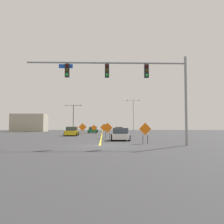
{
  "coord_description": "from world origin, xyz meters",
  "views": [
    {
      "loc": [
        0.3,
        -20.34,
        1.52
      ],
      "look_at": [
        1.47,
        15.72,
        3.5
      ],
      "focal_mm": 41.52,
      "sensor_mm": 36.0,
      "label": 1
    }
  ],
  "objects_px": {
    "construction_sign_left_shoulder": "(104,128)",
    "car_white_near": "(120,134)",
    "construction_sign_median_near": "(108,128)",
    "street_lamp_far_right": "(73,115)",
    "construction_sign_right_shoulder": "(83,128)",
    "car_yellow_far": "(72,132)",
    "traffic_signal_assembly": "(130,77)",
    "car_orange_distant": "(119,130)",
    "construction_sign_right_lane": "(145,130)",
    "street_lamp_near_right": "(133,113)",
    "car_silver_passing": "(94,129)",
    "construction_sign_left_lane": "(94,128)",
    "car_green_approaching": "(93,130)"
  },
  "relations": [
    {
      "from": "traffic_signal_assembly",
      "to": "construction_sign_right_shoulder",
      "type": "bearing_deg",
      "value": 102.98
    },
    {
      "from": "car_silver_passing",
      "to": "car_white_near",
      "type": "height_order",
      "value": "car_silver_passing"
    },
    {
      "from": "street_lamp_far_right",
      "to": "construction_sign_left_lane",
      "type": "height_order",
      "value": "street_lamp_far_right"
    },
    {
      "from": "traffic_signal_assembly",
      "to": "construction_sign_left_shoulder",
      "type": "bearing_deg",
      "value": 94.76
    },
    {
      "from": "street_lamp_far_right",
      "to": "construction_sign_median_near",
      "type": "distance_m",
      "value": 39.28
    },
    {
      "from": "car_silver_passing",
      "to": "car_green_approaching",
      "type": "height_order",
      "value": "car_silver_passing"
    },
    {
      "from": "construction_sign_left_lane",
      "to": "traffic_signal_assembly",
      "type": "bearing_deg",
      "value": -82.63
    },
    {
      "from": "street_lamp_near_right",
      "to": "car_orange_distant",
      "type": "distance_m",
      "value": 21.14
    },
    {
      "from": "construction_sign_median_near",
      "to": "construction_sign_left_lane",
      "type": "bearing_deg",
      "value": 97.48
    },
    {
      "from": "car_yellow_far",
      "to": "construction_sign_left_lane",
      "type": "bearing_deg",
      "value": 71.04
    },
    {
      "from": "construction_sign_left_lane",
      "to": "car_orange_distant",
      "type": "xyz_separation_m",
      "value": [
        5.14,
        5.34,
        -0.48
      ]
    },
    {
      "from": "car_white_near",
      "to": "construction_sign_left_shoulder",
      "type": "bearing_deg",
      "value": 95.96
    },
    {
      "from": "construction_sign_right_shoulder",
      "to": "car_white_near",
      "type": "height_order",
      "value": "construction_sign_right_shoulder"
    },
    {
      "from": "construction_sign_right_lane",
      "to": "car_silver_passing",
      "type": "height_order",
      "value": "construction_sign_right_lane"
    },
    {
      "from": "street_lamp_far_right",
      "to": "car_green_approaching",
      "type": "height_order",
      "value": "street_lamp_far_right"
    },
    {
      "from": "car_silver_passing",
      "to": "construction_sign_left_lane",
      "type": "bearing_deg",
      "value": -87.73
    },
    {
      "from": "construction_sign_right_shoulder",
      "to": "car_white_near",
      "type": "xyz_separation_m",
      "value": [
        5.44,
        -17.28,
        -0.65
      ]
    },
    {
      "from": "street_lamp_far_right",
      "to": "construction_sign_right_shoulder",
      "type": "xyz_separation_m",
      "value": [
        4.62,
        -25.62,
        -3.21
      ]
    },
    {
      "from": "car_silver_passing",
      "to": "street_lamp_near_right",
      "type": "bearing_deg",
      "value": 25.8
    },
    {
      "from": "street_lamp_near_right",
      "to": "construction_sign_right_lane",
      "type": "relative_size",
      "value": 5.09
    },
    {
      "from": "car_green_approaching",
      "to": "car_yellow_far",
      "type": "relative_size",
      "value": 0.86
    },
    {
      "from": "street_lamp_far_right",
      "to": "construction_sign_left_lane",
      "type": "relative_size",
      "value": 4.06
    },
    {
      "from": "car_silver_passing",
      "to": "car_orange_distant",
      "type": "bearing_deg",
      "value": -67.54
    },
    {
      "from": "construction_sign_left_shoulder",
      "to": "car_yellow_far",
      "type": "height_order",
      "value": "construction_sign_left_shoulder"
    },
    {
      "from": "car_orange_distant",
      "to": "car_yellow_far",
      "type": "distance_m",
      "value": 16.83
    },
    {
      "from": "car_white_near",
      "to": "car_yellow_far",
      "type": "distance_m",
      "value": 15.36
    },
    {
      "from": "street_lamp_far_right",
      "to": "construction_sign_median_near",
      "type": "relative_size",
      "value": 3.72
    },
    {
      "from": "construction_sign_right_shoulder",
      "to": "construction_sign_left_lane",
      "type": "relative_size",
      "value": 1.14
    },
    {
      "from": "construction_sign_left_lane",
      "to": "car_yellow_far",
      "type": "relative_size",
      "value": 0.4
    },
    {
      "from": "traffic_signal_assembly",
      "to": "car_yellow_far",
      "type": "xyz_separation_m",
      "value": [
        -7.14,
        21.28,
        -4.74
      ]
    },
    {
      "from": "traffic_signal_assembly",
      "to": "street_lamp_far_right",
      "type": "relative_size",
      "value": 1.73
    },
    {
      "from": "street_lamp_near_right",
      "to": "car_yellow_far",
      "type": "height_order",
      "value": "street_lamp_near_right"
    },
    {
      "from": "construction_sign_median_near",
      "to": "construction_sign_left_shoulder",
      "type": "bearing_deg",
      "value": 92.14
    },
    {
      "from": "traffic_signal_assembly",
      "to": "car_orange_distant",
      "type": "distance_m",
      "value": 36.24
    },
    {
      "from": "street_lamp_far_right",
      "to": "construction_sign_left_lane",
      "type": "bearing_deg",
      "value": -72.18
    },
    {
      "from": "construction_sign_right_shoulder",
      "to": "street_lamp_far_right",
      "type": "bearing_deg",
      "value": 100.22
    },
    {
      "from": "construction_sign_right_shoulder",
      "to": "car_white_near",
      "type": "relative_size",
      "value": 0.5
    },
    {
      "from": "traffic_signal_assembly",
      "to": "construction_sign_right_lane",
      "type": "distance_m",
      "value": 5.01
    },
    {
      "from": "construction_sign_left_shoulder",
      "to": "street_lamp_far_right",
      "type": "bearing_deg",
      "value": 107.45
    },
    {
      "from": "construction_sign_right_shoulder",
      "to": "construction_sign_left_shoulder",
      "type": "height_order",
      "value": "construction_sign_right_shoulder"
    },
    {
      "from": "construction_sign_right_lane",
      "to": "car_orange_distant",
      "type": "distance_m",
      "value": 33.72
    },
    {
      "from": "street_lamp_far_right",
      "to": "car_yellow_far",
      "type": "distance_m",
      "value": 29.58
    },
    {
      "from": "traffic_signal_assembly",
      "to": "car_orange_distant",
      "type": "relative_size",
      "value": 3.24
    },
    {
      "from": "construction_sign_left_shoulder",
      "to": "car_white_near",
      "type": "bearing_deg",
      "value": -84.04
    },
    {
      "from": "traffic_signal_assembly",
      "to": "construction_sign_left_lane",
      "type": "relative_size",
      "value": 7.03
    },
    {
      "from": "street_lamp_near_right",
      "to": "construction_sign_right_lane",
      "type": "height_order",
      "value": "street_lamp_near_right"
    },
    {
      "from": "construction_sign_right_lane",
      "to": "car_white_near",
      "type": "distance_m",
      "value": 5.69
    },
    {
      "from": "construction_sign_left_lane",
      "to": "car_orange_distant",
      "type": "bearing_deg",
      "value": 46.14
    },
    {
      "from": "street_lamp_far_right",
      "to": "car_orange_distant",
      "type": "distance_m",
      "value": 18.94
    },
    {
      "from": "street_lamp_far_right",
      "to": "car_orange_distant",
      "type": "xyz_separation_m",
      "value": [
        11.52,
        -14.53,
        -3.84
      ]
    }
  ]
}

